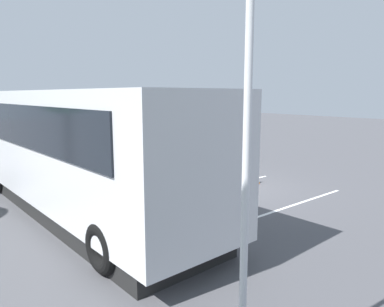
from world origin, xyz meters
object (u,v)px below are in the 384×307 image
Objects in this scene: spectator_centre at (153,161)px; traffic_cone at (253,175)px; parked_motorcycle_silver at (96,165)px; flagpole at (245,131)px; spectator_far_left at (203,176)px; spectator_left at (181,167)px; stunt_motorcycle at (207,157)px; tour_bus at (77,152)px; spectator_right at (139,155)px; spectator_far_right at (128,150)px.

spectator_centre is 3.70m from traffic_cone.
parked_motorcycle_silver is 10.98m from flagpole.
spectator_far_left is 2.67× the size of traffic_cone.
stunt_motorcycle is (2.78, -3.47, -0.47)m from spectator_left.
tour_bus is 2.72m from spectator_centre.
spectator_left reaches higher than spectator_centre.
spectator_right is 9.38m from flagpole.
parked_motorcycle_silver is (0.78, 0.97, -0.58)m from spectator_far_right.
spectator_far_right is at bearing -48.19° from tour_bus.
spectator_right is at bearing 170.97° from spectator_far_right.
tour_bus reaches higher than spectator_centre.
spectator_centre is 0.31× the size of flagpole.
tour_bus is at bearing 50.24° from spectator_far_left.
spectator_far_right is (1.11, -0.18, 0.01)m from spectator_right.
traffic_cone is at bearing -86.80° from spectator_left.
traffic_cone is at bearing -137.51° from parked_motorcycle_silver.
spectator_left reaches higher than spectator_far_left.
tour_bus is at bearing 97.61° from spectator_centre.
spectator_left is at bearing -4.22° from spectator_far_left.
parked_motorcycle_silver is (4.56, 0.62, -0.60)m from spectator_left.
spectator_left reaches higher than spectator_far_right.
spectator_far_right is 10.46m from flagpole.
spectator_centre is 1.24m from spectator_right.
flagpole is at bearing 140.44° from stunt_motorcycle.
flagpole is 9.08× the size of traffic_cone.
spectator_left is 0.32× the size of flagpole.
spectator_far_left is 0.95× the size of spectator_far_right.
spectator_centre is at bearing 170.74° from spectator_right.
spectator_centre is at bearing -1.25° from spectator_far_left.
spectator_right reaches higher than spectator_far_left.
tour_bus is 5.83× the size of spectator_right.
spectator_centre is at bearing 0.94° from spectator_left.
spectator_far_left is at bearing -174.48° from parked_motorcycle_silver.
spectator_far_left reaches higher than stunt_motorcycle.
flagpole is at bearing 148.10° from spectator_left.
tour_bus is 4.07m from spectator_far_right.
traffic_cone is (-2.59, 0.08, -0.31)m from stunt_motorcycle.
spectator_left is (-1.09, -2.65, -0.57)m from tour_bus.
spectator_far_right is 3.30m from stunt_motorcycle.
flagpole reaches higher than tour_bus.
spectator_far_left is at bearing -36.70° from flagpole.
spectator_far_right reaches higher than traffic_cone.
flagpole is (-6.84, 0.93, 1.17)m from tour_bus.
spectator_left is 0.95× the size of stunt_motorcycle.
tour_bus is 5.40× the size of stunt_motorcycle.
tour_bus is 3.41m from spectator_far_left.
spectator_left is 1.44m from spectator_centre.
flagpole is at bearing 157.57° from spectator_far_right.
spectator_far_right is 2.82× the size of traffic_cone.
stunt_motorcycle is at bearing -1.83° from traffic_cone.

